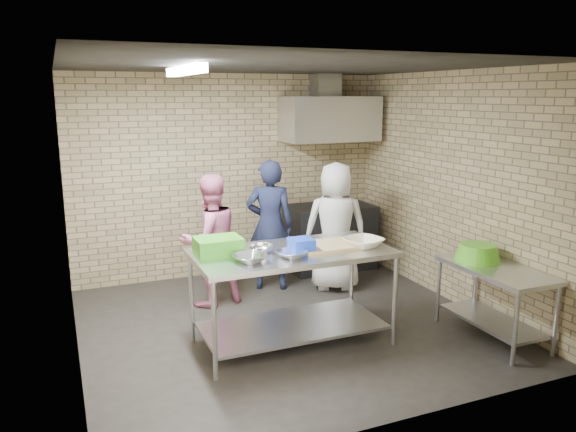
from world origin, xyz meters
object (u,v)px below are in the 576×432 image
(prep_table, at_px, (292,297))
(blue_tub, at_px, (301,246))
(stove, at_px, (330,237))
(man_navy, at_px, (270,225))
(bottle_red, at_px, (327,123))
(side_counter, at_px, (493,302))
(bottle_green, at_px, (352,124))
(green_crate, at_px, (218,246))
(woman_pink, at_px, (210,240))
(green_basin, at_px, (478,252))
(woman_white, at_px, (336,226))

(prep_table, relative_size, blue_tub, 9.00)
(stove, xyz_separation_m, man_navy, (-1.09, -0.48, 0.37))
(bottle_red, bearing_deg, prep_table, -123.24)
(side_counter, xyz_separation_m, man_navy, (-1.54, 2.27, 0.45))
(bottle_green, relative_size, man_navy, 0.09)
(blue_tub, relative_size, bottle_green, 1.41)
(man_navy, bearing_deg, green_crate, 77.78)
(blue_tub, bearing_deg, bottle_red, 58.72)
(man_navy, height_order, woman_pink, man_navy)
(bottle_red, height_order, woman_pink, bottle_red)
(blue_tub, height_order, green_basin, blue_tub)
(side_counter, distance_m, blue_tub, 2.06)
(side_counter, xyz_separation_m, green_crate, (-2.62, 0.79, 0.66))
(stove, height_order, green_crate, green_crate)
(green_basin, height_order, man_navy, man_navy)
(green_crate, xyz_separation_m, man_navy, (1.08, 1.48, -0.22))
(bottle_green, bearing_deg, green_crate, -139.99)
(green_crate, relative_size, bottle_red, 2.36)
(green_crate, height_order, bottle_green, bottle_green)
(green_crate, height_order, woman_pink, woman_pink)
(prep_table, distance_m, side_counter, 2.04)
(bottle_green, xyz_separation_m, man_navy, (-1.54, -0.72, -1.19))
(bottle_green, relative_size, woman_pink, 0.10)
(man_navy, xyz_separation_m, woman_white, (0.75, -0.33, -0.01))
(bottle_red, bearing_deg, blue_tub, -121.28)
(side_counter, relative_size, bottle_red, 6.67)
(prep_table, xyz_separation_m, side_counter, (1.92, -0.67, -0.10))
(woman_pink, bearing_deg, stove, -172.74)
(man_navy, bearing_deg, green_basin, 150.89)
(green_basin, xyz_separation_m, woman_white, (-0.77, 1.69, -0.03))
(bottle_green, bearing_deg, prep_table, -129.62)
(side_counter, distance_m, bottle_red, 3.44)
(side_counter, xyz_separation_m, bottle_green, (0.00, 2.99, 1.64))
(blue_tub, distance_m, green_basin, 1.89)
(green_crate, distance_m, bottle_red, 3.28)
(bottle_red, distance_m, woman_pink, 2.54)
(side_counter, bearing_deg, green_crate, 163.20)
(bottle_green, distance_m, woman_pink, 2.85)
(woman_white, bearing_deg, bottle_red, -90.31)
(bottle_red, bearing_deg, bottle_green, 0.00)
(prep_table, relative_size, woman_white, 1.18)
(man_navy, bearing_deg, stove, -132.21)
(stove, relative_size, woman_pink, 0.78)
(blue_tub, distance_m, man_navy, 1.74)
(green_crate, bearing_deg, prep_table, -9.73)
(woman_pink, xyz_separation_m, woman_white, (1.59, -0.08, 0.04))
(prep_table, relative_size, green_crate, 4.50)
(prep_table, relative_size, bottle_green, 12.73)
(woman_pink, bearing_deg, green_basin, 129.64)
(prep_table, relative_size, woman_pink, 1.24)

